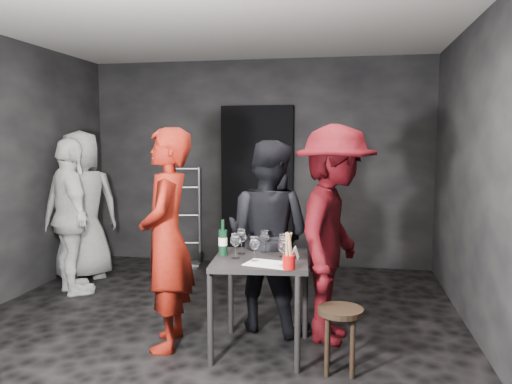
% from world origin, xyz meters
% --- Properties ---
extents(floor, '(4.50, 5.00, 0.02)m').
position_xyz_m(floor, '(0.00, 0.00, 0.00)').
color(floor, black).
rests_on(floor, ground).
extents(ceiling, '(4.50, 5.00, 0.02)m').
position_xyz_m(ceiling, '(0.00, 0.00, 2.70)').
color(ceiling, silver).
rests_on(ceiling, ground).
extents(wall_back, '(4.50, 0.04, 2.70)m').
position_xyz_m(wall_back, '(0.00, 2.50, 1.35)').
color(wall_back, black).
rests_on(wall_back, ground).
extents(wall_right, '(0.04, 5.00, 2.70)m').
position_xyz_m(wall_right, '(2.25, 0.00, 1.35)').
color(wall_right, black).
rests_on(wall_right, ground).
extents(doorway, '(0.95, 0.10, 2.10)m').
position_xyz_m(doorway, '(0.00, 2.44, 1.05)').
color(doorway, black).
rests_on(doorway, ground).
extents(wallbox_upper, '(0.12, 0.06, 0.12)m').
position_xyz_m(wallbox_upper, '(0.85, 2.45, 1.45)').
color(wallbox_upper, '#B7B7B2').
rests_on(wallbox_upper, wall_back).
extents(wallbox_lower, '(0.10, 0.06, 0.14)m').
position_xyz_m(wallbox_lower, '(1.05, 2.45, 1.40)').
color(wallbox_lower, '#B7B7B2').
rests_on(wallbox_lower, wall_back).
extents(hand_truck, '(0.43, 0.36, 1.30)m').
position_xyz_m(hand_truck, '(-0.96, 2.29, 0.23)').
color(hand_truck, '#B2B2B7').
rests_on(hand_truck, floor).
extents(tasting_table, '(0.72, 0.72, 0.75)m').
position_xyz_m(tasting_table, '(0.53, -0.28, 0.65)').
color(tasting_table, black).
rests_on(tasting_table, floor).
extents(stool, '(0.32, 0.32, 0.47)m').
position_xyz_m(stool, '(1.15, -0.53, 0.37)').
color(stool, '#322419').
rests_on(stool, floor).
extents(server_red, '(0.63, 0.83, 2.05)m').
position_xyz_m(server_red, '(-0.22, -0.32, 1.03)').
color(server_red, maroon).
rests_on(server_red, floor).
extents(woman_black, '(0.99, 0.73, 1.83)m').
position_xyz_m(woman_black, '(0.50, 0.21, 0.91)').
color(woman_black, black).
rests_on(woman_black, floor).
extents(man_maroon, '(0.86, 1.46, 2.12)m').
position_xyz_m(man_maroon, '(1.08, 0.06, 1.06)').
color(man_maroon, '#3E060A').
rests_on(man_maroon, floor).
extents(bystander_cream, '(1.14, 1.15, 1.87)m').
position_xyz_m(bystander_cream, '(-1.73, 0.81, 0.94)').
color(bystander_cream, white).
rests_on(bystander_cream, floor).
extents(bystander_grey, '(1.13, 1.09, 2.08)m').
position_xyz_m(bystander_grey, '(-1.91, 1.35, 1.04)').
color(bystander_grey, gray).
rests_on(bystander_grey, floor).
extents(tasting_mat, '(0.38, 0.29, 0.00)m').
position_xyz_m(tasting_mat, '(0.62, -0.47, 0.75)').
color(tasting_mat, white).
rests_on(tasting_mat, tasting_table).
extents(wine_glass_a, '(0.09, 0.09, 0.22)m').
position_xyz_m(wine_glass_a, '(0.35, -0.35, 0.86)').
color(wine_glass_a, white).
rests_on(wine_glass_a, tasting_table).
extents(wine_glass_b, '(0.11, 0.11, 0.22)m').
position_xyz_m(wine_glass_b, '(0.36, -0.19, 0.86)').
color(wine_glass_b, white).
rests_on(wine_glass_b, tasting_table).
extents(wine_glass_c, '(0.09, 0.09, 0.20)m').
position_xyz_m(wine_glass_c, '(0.53, -0.10, 0.85)').
color(wine_glass_c, white).
rests_on(wine_glass_c, tasting_table).
extents(wine_glass_d, '(0.09, 0.09, 0.21)m').
position_xyz_m(wine_glass_d, '(0.50, -0.41, 0.85)').
color(wine_glass_d, white).
rests_on(wine_glass_d, tasting_table).
extents(wine_glass_e, '(0.10, 0.10, 0.22)m').
position_xyz_m(wine_glass_e, '(0.74, -0.51, 0.86)').
color(wine_glass_e, white).
rests_on(wine_glass_e, tasting_table).
extents(wine_glass_f, '(0.09, 0.09, 0.20)m').
position_xyz_m(wine_glass_f, '(0.70, -0.24, 0.85)').
color(wine_glass_f, white).
rests_on(wine_glass_f, tasting_table).
extents(wine_bottle, '(0.07, 0.07, 0.29)m').
position_xyz_m(wine_bottle, '(0.22, -0.26, 0.86)').
color(wine_bottle, black).
rests_on(wine_bottle, tasting_table).
extents(breadstick_cup, '(0.09, 0.09, 0.28)m').
position_xyz_m(breadstick_cup, '(0.79, -0.59, 0.88)').
color(breadstick_cup, '#AC0A0A').
rests_on(breadstick_cup, tasting_table).
extents(reserved_card, '(0.07, 0.11, 0.09)m').
position_xyz_m(reserved_card, '(0.78, -0.26, 0.79)').
color(reserved_card, white).
rests_on(reserved_card, tasting_table).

